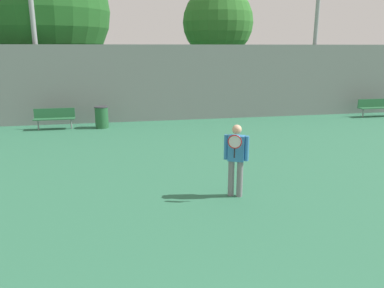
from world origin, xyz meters
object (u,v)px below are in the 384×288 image
bench_adjacent_court (378,106)px  trash_bin (102,117)px  bench_courtside_near (54,116)px  tree_green_broad (46,12)px  tennis_player (236,156)px  tree_green_tall (218,23)px

bench_adjacent_court → trash_bin: (-13.39, -0.13, -0.08)m
bench_courtside_near → tree_green_broad: tree_green_broad is taller
tennis_player → bench_courtside_near: bearing=147.5°
bench_adjacent_court → tree_green_broad: tree_green_broad is taller
tennis_player → tree_green_tall: 14.96m
bench_courtside_near → tree_green_broad: size_ratio=0.20×
trash_bin → tree_green_broad: tree_green_broad is taller
tennis_player → bench_adjacent_court: bearing=66.0°
bench_adjacent_court → tree_green_broad: bearing=163.8°
trash_bin → tree_green_tall: bearing=41.0°
tennis_player → bench_adjacent_court: (10.07, 8.51, -0.42)m
bench_courtside_near → trash_bin: 1.94m
tennis_player → tree_green_tall: size_ratio=0.25×
trash_bin → tree_green_tall: 9.70m
bench_courtside_near → bench_adjacent_court: bearing=0.0°
trash_bin → tennis_player: bearing=-68.4°
bench_courtside_near → trash_bin: bearing=-3.8°
bench_adjacent_court → trash_bin: 13.39m
tree_green_tall → tree_green_broad: 9.25m
tree_green_tall → trash_bin: bearing=-139.0°
tennis_player → bench_adjacent_court: size_ratio=0.81×
tree_green_broad → trash_bin: bearing=-61.3°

